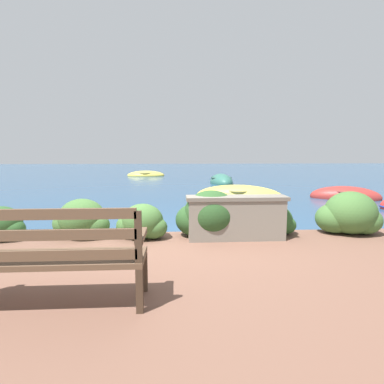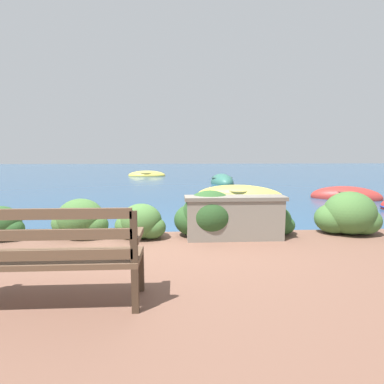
% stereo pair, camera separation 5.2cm
% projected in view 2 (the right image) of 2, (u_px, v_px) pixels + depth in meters
% --- Properties ---
extents(ground_plane, '(80.00, 80.00, 0.00)m').
position_uv_depth(ground_plane, '(178.00, 244.00, 5.31)').
color(ground_plane, navy).
extents(patio_terrace, '(9.00, 6.50, 0.22)m').
position_uv_depth(patio_terrace, '(181.00, 369.00, 2.08)').
color(patio_terrace, brown).
rests_on(patio_terrace, ground_plane).
extents(park_bench, '(1.63, 0.48, 0.93)m').
position_uv_depth(park_bench, '(49.00, 254.00, 2.66)').
color(park_bench, '#433123').
rests_on(park_bench, patio_terrace).
extents(stone_wall, '(1.60, 0.39, 0.70)m').
position_uv_depth(stone_wall, '(235.00, 217.00, 4.79)').
color(stone_wall, gray).
rests_on(stone_wall, patio_terrace).
extents(hedge_clump_far_left, '(0.79, 0.57, 0.54)m').
position_uv_depth(hedge_clump_far_left, '(0.00, 225.00, 4.79)').
color(hedge_clump_far_left, '#2D5628').
rests_on(hedge_clump_far_left, patio_terrace).
extents(hedge_clump_left, '(0.94, 0.68, 0.64)m').
position_uv_depth(hedge_clump_left, '(80.00, 221.00, 4.91)').
color(hedge_clump_left, '#426B33').
rests_on(hedge_clump_left, patio_terrace).
extents(hedge_clump_centre, '(0.83, 0.60, 0.57)m').
position_uv_depth(hedge_clump_centre, '(141.00, 223.00, 4.85)').
color(hedge_clump_centre, '#426B33').
rests_on(hedge_clump_centre, patio_terrace).
extents(hedge_clump_right, '(1.14, 0.82, 0.77)m').
position_uv_depth(hedge_clump_right, '(209.00, 217.00, 4.94)').
color(hedge_clump_right, '#284C23').
rests_on(hedge_clump_right, patio_terrace).
extents(hedge_clump_far_right, '(0.73, 0.53, 0.50)m').
position_uv_depth(hedge_clump_far_right, '(273.00, 222.00, 5.11)').
color(hedge_clump_far_right, '#2D5628').
rests_on(hedge_clump_far_right, patio_terrace).
extents(hedge_clump_extra, '(1.08, 0.78, 0.73)m').
position_uv_depth(hedge_clump_extra, '(348.00, 216.00, 5.11)').
color(hedge_clump_extra, '#426B33').
rests_on(hedge_clump_extra, patio_terrace).
extents(rowboat_nearest, '(2.50, 1.76, 0.78)m').
position_uv_depth(rowboat_nearest, '(346.00, 197.00, 10.50)').
color(rowboat_nearest, '#9E2D28').
rests_on(rowboat_nearest, ground_plane).
extents(rowboat_mid, '(3.21, 1.86, 0.86)m').
position_uv_depth(rowboat_mid, '(239.00, 197.00, 10.49)').
color(rowboat_mid, '#DBC64C').
rests_on(rowboat_mid, ground_plane).
extents(rowboat_far, '(1.31, 2.31, 0.90)m').
position_uv_depth(rowboat_far, '(222.00, 182.00, 15.78)').
color(rowboat_far, '#336B5B').
rests_on(rowboat_far, ground_plane).
extents(rowboat_outer, '(2.62, 1.37, 0.65)m').
position_uv_depth(rowboat_outer, '(147.00, 175.00, 20.92)').
color(rowboat_outer, '#DBC64C').
rests_on(rowboat_outer, ground_plane).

